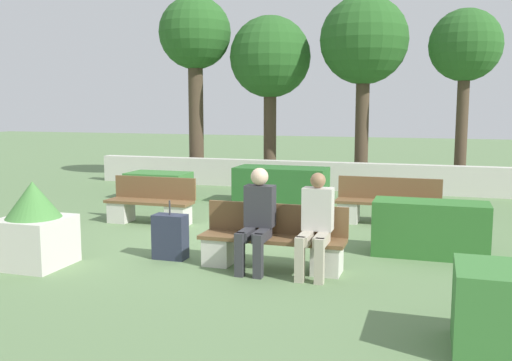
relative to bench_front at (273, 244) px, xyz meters
name	(u,v)px	position (x,y,z in m)	size (l,w,h in m)	color
ground_plane	(226,240)	(-1.13, 1.29, -0.32)	(60.00, 60.00, 0.00)	#607F51
perimeter_wall	(306,175)	(-1.13, 7.08, 0.04)	(11.54, 0.30, 0.71)	beige
bench_front	(273,244)	(0.00, 0.00, 0.00)	(1.92, 0.48, 0.82)	brown
bench_left_side	(388,207)	(1.22, 3.28, 0.00)	(1.85, 0.49, 0.82)	brown
bench_right_side	(150,207)	(-2.89, 2.08, -0.01)	(1.61, 0.48, 0.82)	brown
person_seated_man	(257,215)	(-0.17, -0.14, 0.41)	(0.38, 0.64, 1.32)	#333338
person_seated_woman	(316,220)	(0.60, -0.14, 0.38)	(0.38, 0.64, 1.29)	#B2A893
hedge_block_near_left	(281,186)	(-1.16, 4.76, 0.08)	(1.97, 0.88, 0.79)	#286028
hedge_block_near_right	(159,186)	(-4.00, 4.58, -0.02)	(1.38, 0.83, 0.60)	#3D7A38
hedge_block_mid_right	(430,229)	(1.96, 1.25, 0.07)	(1.58, 0.63, 0.78)	#33702D
planter_corner_left	(34,227)	(-3.03, -0.85, 0.21)	(0.83, 0.83, 1.13)	beige
suitcase	(170,237)	(-1.48, 0.01, 0.00)	(0.46, 0.25, 0.82)	#282D42
tree_leftmost	(195,39)	(-4.52, 7.96, 3.64)	(2.01, 2.01, 5.12)	#473828
tree_center_left	(270,59)	(-2.43, 8.28, 3.05)	(2.22, 2.22, 4.54)	#473828
tree_center_right	(364,43)	(0.12, 8.17, 3.40)	(2.28, 2.28, 4.93)	#473828
tree_rightmost	(465,49)	(2.59, 8.10, 3.17)	(1.76, 1.76, 4.46)	#473828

